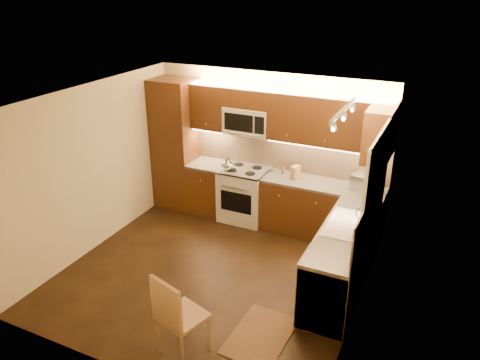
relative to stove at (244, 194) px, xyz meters
The scene contains 37 objects.
floor 1.76m from the stove, 79.85° to the right, with size 4.00×4.00×0.01m, color black.
ceiling 2.66m from the stove, 79.85° to the right, with size 4.00×4.00×0.01m, color beige.
wall_back 0.91m from the stove, 47.29° to the left, with size 4.00×0.01×2.50m, color beige.
wall_front 3.77m from the stove, 85.33° to the right, with size 4.00×0.01×2.50m, color beige.
wall_left 2.51m from the stove, 135.42° to the right, with size 0.01×4.00×2.50m, color beige.
wall_right 2.95m from the stove, 36.06° to the right, with size 0.01×4.00×2.50m, color beige.
pantry 1.52m from the stove, behind, with size 0.70×0.60×2.30m, color #401D0D.
base_cab_back_left 0.69m from the stove, behind, with size 0.62×0.60×0.86m, color #401D0D.
counter_back_left 0.81m from the stove, behind, with size 0.62×0.60×0.04m, color #383432.
base_cab_back_right 1.34m from the stove, ahead, with size 1.92×0.60×0.86m, color #401D0D.
counter_back_right 1.40m from the stove, ahead, with size 1.92×0.60×0.04m, color #383432.
base_cab_right 2.37m from the stove, 32.52° to the right, with size 0.60×2.00×0.86m, color #401D0D.
counter_right 2.41m from the stove, 32.52° to the right, with size 0.60×2.00×0.04m, color #383432.
dishwasher 2.81m from the stove, 44.64° to the right, with size 0.58×0.60×0.84m, color silver.
backsplash_back 1.03m from the stove, 25.86° to the left, with size 3.30×0.02×0.60m, color tan.
backsplash_right 2.72m from the stove, 29.11° to the right, with size 0.02×2.00×0.60m, color tan.
upper_cab_back_left 1.58m from the stove, 167.74° to the left, with size 0.62×0.35×0.75m, color #401D0D.
upper_cab_back_right 1.95m from the stove, ahead, with size 1.92×0.35×0.75m, color #401D0D.
upper_cab_bridge 1.64m from the stove, 90.00° to the left, with size 0.76×0.35×0.31m, color #401D0D.
upper_cab_right_corner 2.57m from the stove, ahead, with size 0.35×0.50×0.75m, color #401D0D.
stove is the anchor object (origin of this frame).
microwave 1.27m from the stove, 90.00° to the left, with size 0.76×0.38×0.44m, color silver, non-canonical shape.
window_frame 2.79m from the stove, 26.21° to the right, with size 0.03×1.44×1.24m, color silver.
window_blinds 2.77m from the stove, 26.41° to the right, with size 0.02×1.36×1.16m, color silver.
sink 2.35m from the stove, 29.36° to the right, with size 0.52×0.86×0.15m, color silver, non-canonical shape.
faucet 2.52m from the stove, 27.30° to the right, with size 0.20×0.04×0.30m, color silver, non-canonical shape.
track_light_bar 3.01m from the stove, 34.57° to the right, with size 0.04×1.20×0.03m, color silver.
kettle 0.64m from the stove, 145.77° to the right, with size 0.20×0.20×0.23m, color silver, non-canonical shape.
toaster_oven 2.05m from the stove, ahead, with size 0.38×0.29×0.23m, color silver.
knife_block 1.03m from the stove, ahead, with size 0.10×0.15×0.21m, color #A9814C.
spice_jar_a 0.93m from the stove, 19.59° to the left, with size 0.04×0.04×0.10m, color silver.
spice_jar_b 0.97m from the stove, 12.74° to the left, with size 0.04×0.04×0.10m, color brown.
spice_jar_c 0.67m from the stove, 18.01° to the left, with size 0.05×0.05×0.10m, color silver.
spice_jar_d 0.81m from the stove, 13.61° to the left, with size 0.05×0.05×0.10m, color brown.
soap_bottle 2.34m from the stove, 13.09° to the right, with size 0.09×0.10×0.21m, color silver.
rug 2.97m from the stove, 61.47° to the right, with size 0.64×0.95×0.01m, color black.
dining_chair 3.24m from the stove, 77.12° to the right, with size 0.46×0.46×1.03m, color #A9814C, non-canonical shape.
Camera 1 is at (2.72, -4.90, 3.88)m, focal length 35.17 mm.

